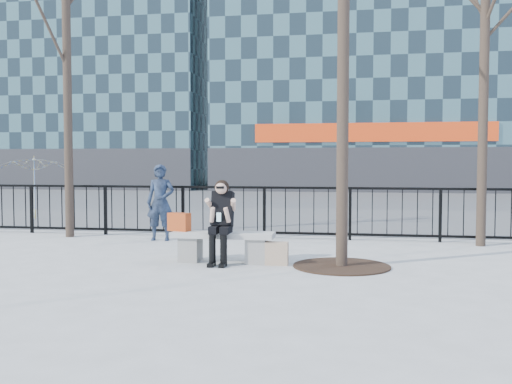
# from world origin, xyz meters

# --- Properties ---
(ground) EXTENTS (120.00, 120.00, 0.00)m
(ground) POSITION_xyz_m (0.00, 0.00, 0.00)
(ground) COLOR gray
(ground) RESTS_ON ground
(street_surface) EXTENTS (60.00, 23.00, 0.01)m
(street_surface) POSITION_xyz_m (0.00, 15.00, 0.00)
(street_surface) COLOR #474747
(street_surface) RESTS_ON ground
(railing) EXTENTS (14.00, 0.06, 1.10)m
(railing) POSITION_xyz_m (0.00, 3.00, 0.55)
(railing) COLOR black
(railing) RESTS_ON ground
(building_left) EXTENTS (16.20, 10.20, 22.60)m
(building_left) POSITION_xyz_m (-15.00, 27.00, 11.30)
(building_left) COLOR #476E72
(building_left) RESTS_ON ground
(tree_left) EXTENTS (2.80, 2.80, 6.50)m
(tree_left) POSITION_xyz_m (-4.00, 2.50, 4.86)
(tree_left) COLOR black
(tree_left) RESTS_ON ground
(tree_grate) EXTENTS (1.50, 1.50, 0.02)m
(tree_grate) POSITION_xyz_m (1.90, -0.10, 0.01)
(tree_grate) COLOR black
(tree_grate) RESTS_ON ground
(bench_main) EXTENTS (1.65, 0.46, 0.49)m
(bench_main) POSITION_xyz_m (0.00, 0.00, 0.30)
(bench_main) COLOR gray
(bench_main) RESTS_ON ground
(seated_woman) EXTENTS (0.50, 0.64, 1.34)m
(seated_woman) POSITION_xyz_m (0.00, -0.16, 0.67)
(seated_woman) COLOR black
(seated_woman) RESTS_ON ground
(handbag) EXTENTS (0.40, 0.27, 0.30)m
(handbag) POSITION_xyz_m (-0.74, 0.02, 0.64)
(handbag) COLOR #AE3E15
(handbag) RESTS_ON bench_main
(shopping_bag) EXTENTS (0.39, 0.15, 0.37)m
(shopping_bag) POSITION_xyz_m (0.88, -0.12, 0.18)
(shopping_bag) COLOR #C5A98B
(shopping_bag) RESTS_ON ground
(standing_man) EXTENTS (0.62, 0.44, 1.58)m
(standing_man) POSITION_xyz_m (-1.86, 2.28, 0.79)
(standing_man) COLOR black
(standing_man) RESTS_ON ground
(vendor_umbrella) EXTENTS (2.46, 2.48, 1.80)m
(vendor_umbrella) POSITION_xyz_m (-6.84, 5.78, 0.90)
(vendor_umbrella) COLOR yellow
(vendor_umbrella) RESTS_ON ground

